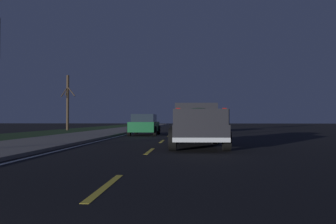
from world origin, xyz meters
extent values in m
plane|color=black|center=(27.00, 0.00, 0.00)|extent=(144.00, 144.00, 0.00)
cube|color=slate|center=(27.00, 5.70, 0.06)|extent=(108.00, 4.00, 0.12)
cube|color=#1E3819|center=(27.00, 10.70, 0.00)|extent=(108.00, 6.00, 0.01)
cube|color=yellow|center=(5.08, 0.00, 0.00)|extent=(2.40, 0.14, 0.01)
cube|color=yellow|center=(11.62, 0.00, 0.00)|extent=(2.40, 0.14, 0.01)
cube|color=yellow|center=(17.22, 0.00, 0.00)|extent=(2.40, 0.14, 0.01)
cube|color=yellow|center=(23.67, 0.00, 0.00)|extent=(2.40, 0.14, 0.01)
cube|color=yellow|center=(30.27, 0.00, 0.00)|extent=(2.40, 0.14, 0.01)
cube|color=yellow|center=(36.39, 0.00, 0.00)|extent=(2.40, 0.14, 0.01)
cube|color=yellow|center=(41.53, 0.00, 0.00)|extent=(2.40, 0.14, 0.01)
cube|color=yellow|center=(48.32, 0.00, 0.00)|extent=(2.40, 0.14, 0.01)
cube|color=yellow|center=(53.59, 0.00, 0.00)|extent=(2.40, 0.14, 0.01)
cube|color=yellow|center=(58.88, 0.00, 0.00)|extent=(2.40, 0.14, 0.01)
cube|color=yellow|center=(63.95, 0.00, 0.00)|extent=(2.40, 0.14, 0.01)
cube|color=yellow|center=(69.15, 0.00, 0.00)|extent=(2.40, 0.14, 0.01)
cube|color=yellow|center=(74.17, 0.00, 0.00)|extent=(2.40, 0.14, 0.01)
cube|color=yellow|center=(79.82, 0.00, 0.00)|extent=(2.40, 0.14, 0.01)
cube|color=silver|center=(27.00, 3.40, 0.00)|extent=(108.00, 0.14, 0.01)
cube|color=#232328|center=(13.72, -1.75, 0.67)|extent=(5.47, 2.21, 0.60)
cube|color=#232328|center=(14.91, -1.70, 1.42)|extent=(2.23, 1.92, 0.90)
cube|color=#1E2833|center=(13.86, -1.74, 1.47)|extent=(0.10, 1.44, 0.50)
cube|color=#232328|center=(12.61, -0.85, 1.25)|extent=(3.02, 0.20, 0.56)
cube|color=#232328|center=(12.68, -2.73, 1.25)|extent=(3.02, 0.20, 0.56)
cube|color=#232328|center=(11.07, -1.85, 1.25)|extent=(0.15, 1.88, 0.56)
cube|color=silver|center=(11.07, -1.85, 0.45)|extent=(0.20, 2.00, 0.16)
cube|color=red|center=(11.04, -1.05, 1.45)|extent=(0.07, 0.14, 0.20)
cube|color=red|center=(11.11, -2.65, 1.45)|extent=(0.07, 0.14, 0.20)
ellipsoid|color=#193823|center=(12.64, -1.79, 1.29)|extent=(2.65, 1.62, 0.64)
sphere|color=silver|center=(13.13, -1.41, 1.15)|extent=(0.40, 0.40, 0.40)
sphere|color=beige|center=(12.06, -2.12, 1.13)|extent=(0.34, 0.34, 0.34)
cylinder|color=black|center=(15.46, -0.68, 0.42)|extent=(0.84, 0.28, 0.84)
cylinder|color=black|center=(15.54, -2.68, 0.42)|extent=(0.84, 0.28, 0.84)
cylinder|color=black|center=(11.90, -0.82, 0.42)|extent=(0.84, 0.28, 0.84)
cylinder|color=black|center=(11.98, -2.82, 0.42)|extent=(0.84, 0.28, 0.84)
cube|color=#14592D|center=(24.31, 1.85, 0.63)|extent=(4.40, 1.80, 0.70)
cube|color=#1E2833|center=(24.06, 1.85, 1.26)|extent=(2.47, 1.59, 0.56)
cylinder|color=black|center=(25.81, 2.75, 0.34)|extent=(0.68, 0.22, 0.68)
cylinder|color=black|center=(25.81, 0.95, 0.34)|extent=(0.68, 0.22, 0.68)
cylinder|color=black|center=(22.82, 2.75, 0.34)|extent=(0.68, 0.22, 0.68)
cylinder|color=black|center=(22.82, 0.95, 0.34)|extent=(0.68, 0.22, 0.68)
cube|color=red|center=(22.16, 1.85, 0.68)|extent=(0.08, 1.51, 0.10)
cube|color=#9E845B|center=(30.76, -1.84, 0.63)|extent=(4.44, 1.91, 0.70)
cube|color=#1E2833|center=(30.51, -1.85, 1.26)|extent=(2.50, 1.64, 0.56)
cylinder|color=black|center=(32.23, -0.91, 0.34)|extent=(0.68, 0.22, 0.68)
cylinder|color=black|center=(32.27, -2.71, 0.34)|extent=(0.68, 0.22, 0.68)
cylinder|color=black|center=(29.24, -0.98, 0.34)|extent=(0.68, 0.22, 0.68)
cylinder|color=black|center=(29.28, -2.78, 0.34)|extent=(0.68, 0.22, 0.68)
cube|color=red|center=(28.61, -1.89, 0.68)|extent=(0.12, 1.51, 0.10)
cylinder|color=#423323|center=(35.24, 11.69, 2.98)|extent=(0.28, 0.28, 5.96)
cylinder|color=#423323|center=(34.87, 11.90, 4.15)|extent=(0.82, 0.55, 1.23)
cylinder|color=#423323|center=(35.55, 11.91, 4.35)|extent=(0.69, 0.56, 1.13)
cylinder|color=#423323|center=(34.85, 11.19, 4.18)|extent=(0.77, 1.13, 1.19)
camera|label=1|loc=(-0.70, -1.44, 1.16)|focal=36.33mm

